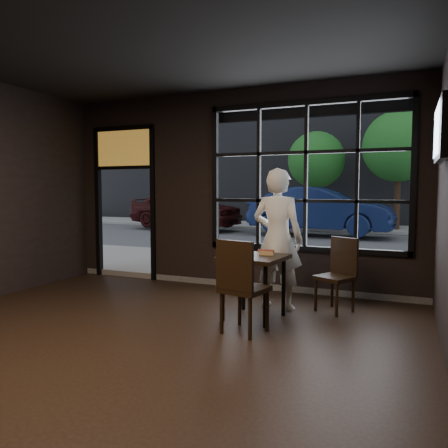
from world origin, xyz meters
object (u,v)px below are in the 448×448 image
at_px(cafe_table, 254,287).
at_px(chair_near, 245,286).
at_px(man, 278,239).
at_px(navy_car, 320,210).

height_order(cafe_table, chair_near, chair_near).
xyz_separation_m(cafe_table, man, (0.14, 0.57, 0.55)).
distance_m(chair_near, man, 1.20).
relative_size(man, navy_car, 0.39).
bearing_deg(cafe_table, navy_car, 102.30).
height_order(cafe_table, man, man).
xyz_separation_m(man, navy_car, (-1.15, 9.38, -0.05)).
relative_size(cafe_table, navy_car, 0.16).
bearing_deg(man, cafe_table, 80.00).
distance_m(cafe_table, man, 0.80).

